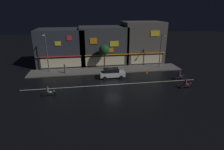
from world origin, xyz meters
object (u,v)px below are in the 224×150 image
pedestrian_on_sidewalk (65,69)px  motorcycle_following (49,92)px  parked_car_near_kerb (112,73)px  traffic_cone (147,72)px  motorcycle_opposite_lane (180,76)px  streetlamp_west (46,50)px  streetlamp_mid (161,48)px  motorcycle_lead (186,84)px

pedestrian_on_sidewalk → motorcycle_following: pedestrian_on_sidewalk is taller
pedestrian_on_sidewalk → parked_car_near_kerb: (8.21, -3.39, -0.14)m
pedestrian_on_sidewalk → traffic_cone: (15.00, -2.12, -0.73)m
motorcycle_opposite_lane → streetlamp_west: bearing=168.4°
streetlamp_mid → motorcycle_opposite_lane: size_ratio=3.48×
parked_car_near_kerb → motorcycle_following: (-9.73, -5.89, -0.24)m
motorcycle_following → traffic_cone: (16.51, 7.17, -0.36)m
parked_car_near_kerb → motorcycle_following: size_ratio=2.26×
traffic_cone → motorcycle_following: bearing=-156.5°
motorcycle_following → parked_car_near_kerb: bearing=-154.0°
motorcycle_opposite_lane → pedestrian_on_sidewalk: bearing=168.8°
motorcycle_following → streetlamp_mid: bearing=-159.0°
streetlamp_west → motorcycle_opposite_lane: bearing=-18.0°
parked_car_near_kerb → motorcycle_lead: size_ratio=2.26×
streetlamp_mid → motorcycle_lead: size_ratio=3.48×
parked_car_near_kerb → motorcycle_following: bearing=31.2°
streetlamp_west → pedestrian_on_sidewalk: size_ratio=3.85×
pedestrian_on_sidewalk → parked_car_near_kerb: pedestrian_on_sidewalk is taller
streetlamp_mid → motorcycle_opposite_lane: streetlamp_mid is taller
streetlamp_west → streetlamp_mid: bearing=-1.3°
streetlamp_west → motorcycle_lead: bearing=-26.9°
motorcycle_lead → traffic_cone: (-3.46, 7.67, -0.36)m
pedestrian_on_sidewalk → parked_car_near_kerb: bearing=-38.8°
streetlamp_west → pedestrian_on_sidewalk: 4.71m
streetlamp_west → parked_car_near_kerb: (11.32, -4.53, -3.49)m
pedestrian_on_sidewalk → motorcycle_opposite_lane: 20.37m
pedestrian_on_sidewalk → motorcycle_lead: (18.46, -9.78, -0.38)m
pedestrian_on_sidewalk → traffic_cone: pedestrian_on_sidewalk is taller
streetlamp_mid → motorcycle_lead: streetlamp_mid is taller
pedestrian_on_sidewalk → traffic_cone: 15.16m
streetlamp_west → traffic_cone: (18.10, -3.26, -4.08)m
parked_car_near_kerb → motorcycle_lead: bearing=148.1°
pedestrian_on_sidewalk → motorcycle_lead: size_ratio=0.98×
pedestrian_on_sidewalk → traffic_cone: size_ratio=3.38×
parked_car_near_kerb → traffic_cone: size_ratio=7.82×
traffic_cone → parked_car_near_kerb: bearing=-169.3°
streetlamp_west → motorcycle_lead: size_ratio=3.76×
motorcycle_lead → streetlamp_west: bearing=-25.9°
motorcycle_opposite_lane → traffic_cone: bearing=143.9°
streetlamp_west → motorcycle_following: (1.59, -10.42, -3.72)m
parked_car_near_kerb → streetlamp_mid: bearing=-158.9°
motorcycle_following → pedestrian_on_sidewalk: bearing=-104.4°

